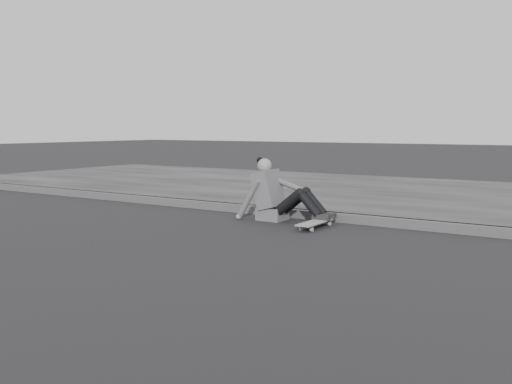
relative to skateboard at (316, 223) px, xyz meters
The scene contains 4 objects.
ground 2.95m from the skateboard, 41.79° to the right, with size 80.00×80.00×0.00m, color black.
curb 2.28m from the skateboard, 15.69° to the left, with size 24.00×0.16×0.12m, color #444444.
skateboard is the anchor object (origin of this frame).
seated_woman 0.83m from the skateboard, 161.47° to the left, with size 1.38×0.46×0.88m.
Camera 1 is at (1.04, -4.57, 1.30)m, focal length 40.00 mm.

